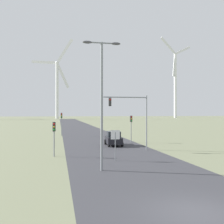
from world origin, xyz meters
name	(u,v)px	position (x,y,z in m)	size (l,w,h in m)	color
ground_plane	(196,212)	(0.00, 0.00, 0.00)	(600.00, 600.00, 0.00)	#757A5B
road_surface	(85,132)	(0.00, 48.00, 0.00)	(10.00, 240.00, 0.01)	#38383D
streetlamp	(102,89)	(-2.60, 8.63, 5.88)	(2.80, 0.32, 9.35)	gray
stop_sign_near	(115,139)	(-0.80, 12.26, 1.87)	(0.81, 0.07, 2.67)	gray
traffic_light_post_near_left	(54,131)	(-6.08, 15.50, 2.43)	(0.28, 0.33, 3.30)	gray
traffic_light_post_near_right	(131,123)	(4.35, 25.48, 2.77)	(0.28, 0.34, 3.78)	gray
traffic_light_post_mid_left	(62,119)	(-5.15, 37.76, 3.04)	(0.28, 0.33, 4.16)	gray
traffic_light_mast_overhead	(132,111)	(2.32, 17.99, 4.42)	(5.01, 0.35, 6.15)	gray
car_approaching	(113,138)	(1.21, 22.61, 0.91)	(2.11, 4.23, 1.83)	black
wind_turbine_left	(57,83)	(-6.80, 183.22, 25.48)	(29.66, 13.36, 57.23)	white
wind_turbine_center	(175,79)	(87.14, 187.58, 31.51)	(31.16, 11.60, 63.94)	white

